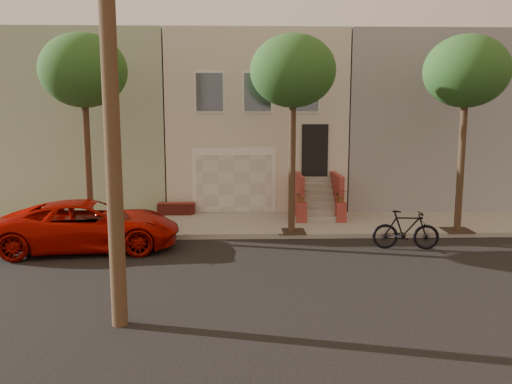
{
  "coord_description": "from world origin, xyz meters",
  "views": [
    {
      "loc": [
        -0.69,
        -12.89,
        4.09
      ],
      "look_at": [
        -0.19,
        3.0,
        1.61
      ],
      "focal_mm": 36.96,
      "sensor_mm": 36.0,
      "label": 1
    }
  ],
  "objects": [
    {
      "name": "tree_right",
      "position": [
        6.5,
        3.9,
        5.26
      ],
      "size": [
        2.7,
        2.57,
        6.3
      ],
      "color": "#2D2116",
      "rests_on": "sidewalk"
    },
    {
      "name": "tree_mid",
      "position": [
        1.0,
        3.9,
        5.26
      ],
      "size": [
        2.7,
        2.57,
        6.3
      ],
      "color": "#2D2116",
      "rests_on": "sidewalk"
    },
    {
      "name": "sidewalk",
      "position": [
        0.0,
        5.35,
        0.07
      ],
      "size": [
        40.0,
        3.7,
        0.15
      ],
      "primitive_type": "cube",
      "color": "gray",
      "rests_on": "ground"
    },
    {
      "name": "pickup_truck",
      "position": [
        -5.13,
        2.43,
        0.73
      ],
      "size": [
        5.47,
        2.98,
        1.45
      ],
      "primitive_type": "imported",
      "rotation": [
        0.0,
        0.0,
        1.68
      ],
      "color": "#AB0901",
      "rests_on": "ground"
    },
    {
      "name": "tree_left",
      "position": [
        -5.5,
        3.9,
        5.26
      ],
      "size": [
        2.7,
        2.57,
        6.3
      ],
      "color": "#2D2116",
      "rests_on": "sidewalk"
    },
    {
      "name": "house_row",
      "position": [
        0.0,
        11.19,
        3.64
      ],
      "size": [
        33.1,
        11.7,
        7.0
      ],
      "color": "#BCB2A0",
      "rests_on": "sidewalk"
    },
    {
      "name": "motorcycle",
      "position": [
        4.22,
        2.14,
        0.58
      ],
      "size": [
        1.99,
        0.77,
        1.17
      ],
      "primitive_type": "imported",
      "rotation": [
        0.0,
        0.0,
        1.45
      ],
      "color": "black",
      "rests_on": "ground"
    },
    {
      "name": "ground",
      "position": [
        0.0,
        0.0,
        0.0
      ],
      "size": [
        90.0,
        90.0,
        0.0
      ],
      "primitive_type": "plane",
      "color": "black",
      "rests_on": "ground"
    }
  ]
}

